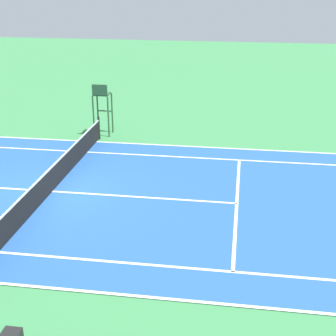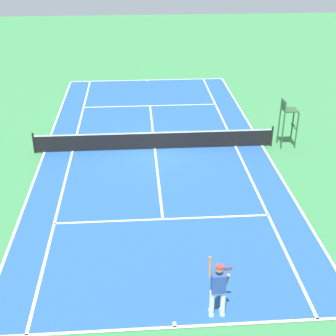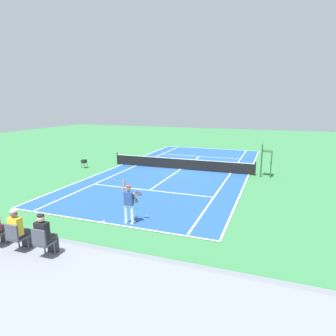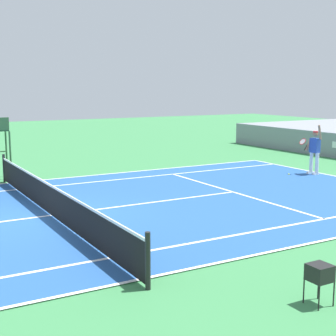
# 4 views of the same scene
# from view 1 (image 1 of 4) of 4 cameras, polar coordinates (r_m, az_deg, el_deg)

# --- Properties ---
(ground_plane) EXTENTS (80.00, 80.00, 0.00)m
(ground_plane) POSITION_cam_1_polar(r_m,az_deg,el_deg) (18.11, -12.90, -2.66)
(ground_plane) COLOR #387F47
(court) EXTENTS (11.08, 23.88, 0.03)m
(court) POSITION_cam_1_polar(r_m,az_deg,el_deg) (18.11, -12.90, -2.63)
(court) COLOR #235193
(court) RESTS_ON ground
(net) EXTENTS (11.98, 0.10, 1.07)m
(net) POSITION_cam_1_polar(r_m,az_deg,el_deg) (17.91, -13.04, -1.14)
(net) COLOR black
(net) RESTS_ON ground
(umpire_chair) EXTENTS (0.77, 0.77, 2.44)m
(umpire_chair) POSITION_cam_1_polar(r_m,az_deg,el_deg) (23.56, -7.48, 7.38)
(umpire_chair) COLOR #2D562D
(umpire_chair) RESTS_ON ground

